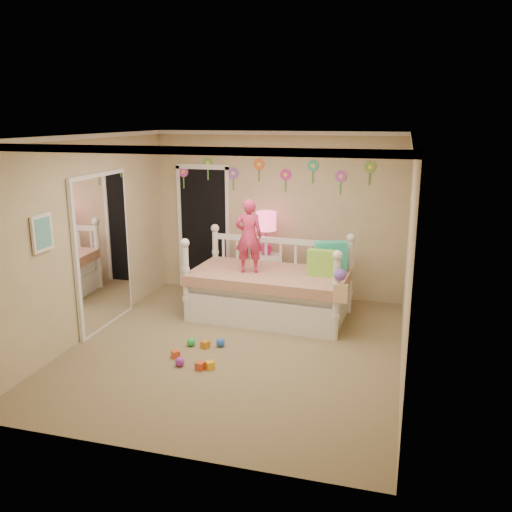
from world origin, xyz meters
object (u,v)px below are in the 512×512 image
(daybed, at_px, (269,276))
(table_lamp, at_px, (266,226))
(child, at_px, (249,236))
(nightstand, at_px, (266,277))

(daybed, distance_m, table_lamp, 0.95)
(child, height_order, nightstand, child)
(child, xyz_separation_m, table_lamp, (0.04, 0.81, -0.02))
(daybed, bearing_deg, nightstand, 111.50)
(daybed, relative_size, nightstand, 3.07)
(child, bearing_deg, nightstand, -107.75)
(daybed, height_order, table_lamp, table_lamp)
(child, height_order, table_lamp, child)
(daybed, distance_m, nightstand, 0.80)
(table_lamp, bearing_deg, child, -93.06)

